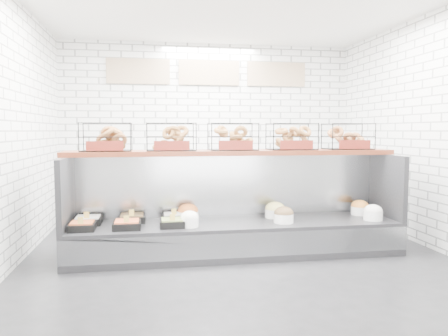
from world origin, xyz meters
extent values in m
plane|color=black|center=(0.00, 0.00, 0.00)|extent=(5.50, 5.50, 0.00)
cube|color=white|center=(0.00, 2.75, 1.50)|extent=(5.00, 0.02, 3.00)
cube|color=white|center=(-2.50, 0.00, 1.50)|extent=(0.02, 5.50, 3.00)
cube|color=white|center=(2.50, 0.00, 1.50)|extent=(0.02, 5.50, 3.00)
cube|color=#C6AB89|center=(-1.20, 2.72, 2.50)|extent=(1.05, 0.03, 0.42)
cube|color=#C6AB89|center=(0.00, 2.72, 2.50)|extent=(1.05, 0.03, 0.42)
cube|color=#C6AB89|center=(1.20, 2.72, 2.50)|extent=(1.05, 0.03, 0.42)
cube|color=black|center=(0.00, 0.30, 0.20)|extent=(4.00, 0.90, 0.40)
cube|color=#93969B|center=(0.00, -0.14, 0.22)|extent=(4.00, 0.03, 0.28)
cube|color=#93969B|center=(0.00, 0.71, 0.80)|extent=(4.00, 0.08, 0.80)
cube|color=black|center=(-1.97, 0.30, 0.80)|extent=(0.06, 0.90, 0.80)
cube|color=black|center=(1.97, 0.30, 0.80)|extent=(0.06, 0.90, 0.80)
cube|color=black|center=(-1.78, 0.12, 0.44)|extent=(0.29, 0.29, 0.08)
cube|color=#C25629|center=(-1.78, 0.12, 0.48)|extent=(0.24, 0.24, 0.04)
cube|color=gold|center=(-1.78, 0.02, 0.53)|extent=(0.06, 0.01, 0.08)
cube|color=black|center=(-1.76, 0.44, 0.44)|extent=(0.31, 0.31, 0.08)
cube|color=white|center=(-1.76, 0.44, 0.48)|extent=(0.27, 0.27, 0.04)
cube|color=gold|center=(-1.76, 0.33, 0.53)|extent=(0.06, 0.01, 0.08)
cube|color=black|center=(-1.29, 0.12, 0.44)|extent=(0.31, 0.31, 0.08)
cube|color=#E25F2F|center=(-1.29, 0.12, 0.48)|extent=(0.26, 0.26, 0.04)
cube|color=gold|center=(-1.29, 0.01, 0.53)|extent=(0.06, 0.01, 0.08)
cube|color=black|center=(-1.25, 0.49, 0.44)|extent=(0.31, 0.31, 0.08)
cube|color=brown|center=(-1.25, 0.49, 0.48)|extent=(0.27, 0.27, 0.04)
cube|color=gold|center=(-1.25, 0.38, 0.53)|extent=(0.06, 0.01, 0.08)
cube|color=black|center=(-0.78, 0.12, 0.44)|extent=(0.28, 0.28, 0.08)
cube|color=#88994E|center=(-0.78, 0.12, 0.48)|extent=(0.24, 0.24, 0.04)
cube|color=gold|center=(-0.78, 0.03, 0.53)|extent=(0.06, 0.01, 0.08)
cube|color=black|center=(-0.75, 0.46, 0.44)|extent=(0.27, 0.27, 0.08)
cube|color=silver|center=(-0.75, 0.46, 0.48)|extent=(0.23, 0.23, 0.04)
cube|color=gold|center=(-0.75, 0.36, 0.53)|extent=(0.06, 0.01, 0.08)
cylinder|color=white|center=(-0.58, 0.10, 0.46)|extent=(0.21, 0.21, 0.11)
ellipsoid|color=white|center=(-0.58, 0.10, 0.52)|extent=(0.21, 0.21, 0.15)
cylinder|color=white|center=(-0.57, 0.48, 0.46)|extent=(0.26, 0.26, 0.11)
ellipsoid|color=#C6642A|center=(-0.57, 0.48, 0.52)|extent=(0.25, 0.25, 0.18)
cylinder|color=white|center=(0.55, 0.13, 0.46)|extent=(0.24, 0.24, 0.11)
ellipsoid|color=brown|center=(0.55, 0.13, 0.52)|extent=(0.23, 0.23, 0.16)
cylinder|color=white|center=(0.54, 0.45, 0.46)|extent=(0.26, 0.26, 0.11)
ellipsoid|color=#CEC269|center=(0.54, 0.45, 0.52)|extent=(0.25, 0.25, 0.18)
cylinder|color=white|center=(1.69, 0.10, 0.46)|extent=(0.23, 0.23, 0.11)
ellipsoid|color=silver|center=(1.69, 0.10, 0.52)|extent=(0.23, 0.23, 0.16)
cylinder|color=white|center=(1.69, 0.45, 0.46)|extent=(0.23, 0.23, 0.11)
ellipsoid|color=orange|center=(1.69, 0.45, 0.52)|extent=(0.23, 0.23, 0.16)
cube|color=#531F11|center=(0.00, 0.52, 1.23)|extent=(4.10, 0.50, 0.06)
cube|color=black|center=(-1.53, 0.52, 1.43)|extent=(0.60, 0.38, 0.34)
cube|color=maroon|center=(-1.53, 0.32, 1.33)|extent=(0.42, 0.02, 0.11)
cube|color=black|center=(-0.77, 0.52, 1.43)|extent=(0.60, 0.38, 0.34)
cube|color=maroon|center=(-0.77, 0.32, 1.33)|extent=(0.42, 0.02, 0.11)
cube|color=black|center=(0.00, 0.52, 1.43)|extent=(0.60, 0.38, 0.34)
cube|color=maroon|center=(0.00, 0.32, 1.33)|extent=(0.42, 0.02, 0.11)
cube|color=black|center=(0.77, 0.52, 1.43)|extent=(0.60, 0.38, 0.34)
cube|color=maroon|center=(0.77, 0.32, 1.33)|extent=(0.42, 0.02, 0.11)
cube|color=black|center=(1.53, 0.52, 1.43)|extent=(0.60, 0.38, 0.34)
cube|color=maroon|center=(1.53, 0.32, 1.33)|extent=(0.42, 0.02, 0.11)
cube|color=#93969B|center=(0.00, 2.43, 0.45)|extent=(4.00, 0.60, 0.90)
cube|color=black|center=(-1.54, 2.39, 1.02)|extent=(0.40, 0.30, 0.24)
cube|color=silver|center=(-0.42, 2.49, 0.99)|extent=(0.35, 0.28, 0.18)
cylinder|color=#C64531|center=(0.69, 2.37, 1.01)|extent=(0.09, 0.09, 0.22)
cube|color=black|center=(1.48, 2.48, 1.05)|extent=(0.30, 0.30, 0.30)
camera|label=1|loc=(-1.01, -4.85, 1.51)|focal=35.00mm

